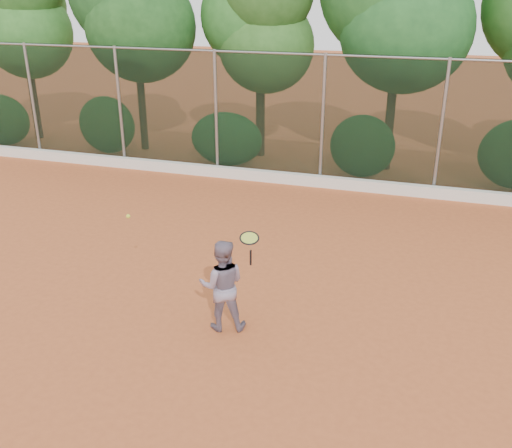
# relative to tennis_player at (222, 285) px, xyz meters

# --- Properties ---
(ground) EXTENTS (80.00, 80.00, 0.00)m
(ground) POSITION_rel_tennis_player_xyz_m (0.12, 0.41, -0.76)
(ground) COLOR #B9582B
(ground) RESTS_ON ground
(concrete_curb) EXTENTS (24.00, 0.20, 0.30)m
(concrete_curb) POSITION_rel_tennis_player_xyz_m (0.12, 7.23, -0.61)
(concrete_curb) COLOR silver
(concrete_curb) RESTS_ON ground
(tennis_player) EXTENTS (0.88, 0.78, 1.53)m
(tennis_player) POSITION_rel_tennis_player_xyz_m (0.00, 0.00, 0.00)
(tennis_player) COLOR gray
(tennis_player) RESTS_ON ground
(chainlink_fence) EXTENTS (24.09, 0.09, 3.50)m
(chainlink_fence) POSITION_rel_tennis_player_xyz_m (0.12, 7.41, 1.10)
(chainlink_fence) COLOR black
(chainlink_fence) RESTS_ON ground
(foliage_backdrop) EXTENTS (23.70, 3.63, 7.55)m
(foliage_backdrop) POSITION_rel_tennis_player_xyz_m (-0.42, 9.39, 3.64)
(foliage_backdrop) COLOR #44271A
(foliage_backdrop) RESTS_ON ground
(tennis_racket) EXTENTS (0.37, 0.36, 0.56)m
(tennis_racket) POSITION_rel_tennis_player_xyz_m (0.50, -0.14, 0.91)
(tennis_racket) COLOR black
(tennis_racket) RESTS_ON ground
(tennis_ball_in_flight) EXTENTS (0.07, 0.07, 0.07)m
(tennis_ball_in_flight) POSITION_rel_tennis_player_xyz_m (-1.77, 0.36, 0.82)
(tennis_ball_in_flight) COLOR yellow
(tennis_ball_in_flight) RESTS_ON ground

